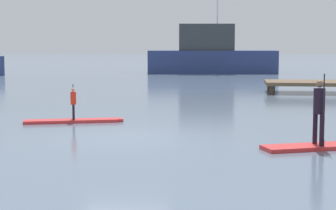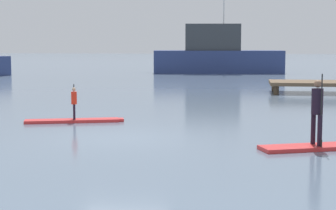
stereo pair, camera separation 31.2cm
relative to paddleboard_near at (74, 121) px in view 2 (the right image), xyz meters
name	(u,v)px [view 2 (the right image)]	position (x,y,z in m)	size (l,w,h in m)	color
ground_plane	(121,138)	(2.27, -2.98, -0.05)	(240.00, 240.00, 0.00)	slate
paddleboard_near	(74,121)	(0.00, 0.00, 0.00)	(3.32, 1.46, 0.10)	red
paddler_child_solo	(74,101)	(0.00, 0.01, 0.65)	(0.24, 0.37, 1.18)	black
paddleboard_far	(328,146)	(7.85, -3.82, 0.00)	(3.57, 1.92, 0.10)	red
paddler_adult	(317,108)	(7.54, -3.95, 1.00)	(0.38, 0.49, 1.82)	black
fishing_boat_white_large	(217,55)	(3.18, 31.73, 1.55)	(11.41, 3.97, 10.19)	navy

